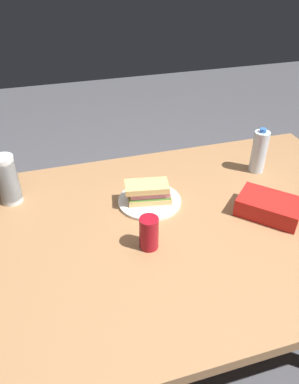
% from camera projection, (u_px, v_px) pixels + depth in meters
% --- Properties ---
extents(ground_plane, '(8.00, 8.00, 0.00)m').
position_uv_depth(ground_plane, '(172.00, 340.00, 1.79)').
color(ground_plane, '#4C4C51').
extents(dining_table, '(1.71, 1.09, 0.73)m').
position_uv_depth(dining_table, '(177.00, 239.00, 1.41)').
color(dining_table, '#9E7047').
rests_on(dining_table, ground_plane).
extents(paper_plate, '(0.25, 0.25, 0.01)m').
position_uv_depth(paper_plate, '(150.00, 201.00, 1.48)').
color(paper_plate, white).
rests_on(paper_plate, dining_table).
extents(sandwich, '(0.20, 0.12, 0.08)m').
position_uv_depth(sandwich, '(149.00, 192.00, 1.45)').
color(sandwich, '#DBB26B').
rests_on(sandwich, paper_plate).
extents(soda_can_red, '(0.07, 0.07, 0.12)m').
position_uv_depth(soda_can_red, '(149.00, 233.00, 1.23)').
color(soda_can_red, maroon).
rests_on(soda_can_red, dining_table).
extents(chip_bag, '(0.27, 0.27, 0.07)m').
position_uv_depth(chip_bag, '(269.00, 207.00, 1.40)').
color(chip_bag, red).
rests_on(chip_bag, dining_table).
extents(plastic_cup_stack, '(0.08, 0.08, 0.20)m').
position_uv_depth(plastic_cup_stack, '(7.00, 180.00, 1.43)').
color(plastic_cup_stack, silver).
rests_on(plastic_cup_stack, dining_table).
extents(water_bottle_spare, '(0.07, 0.07, 0.21)m').
position_uv_depth(water_bottle_spare, '(259.00, 152.00, 1.62)').
color(water_bottle_spare, silver).
rests_on(water_bottle_spare, dining_table).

